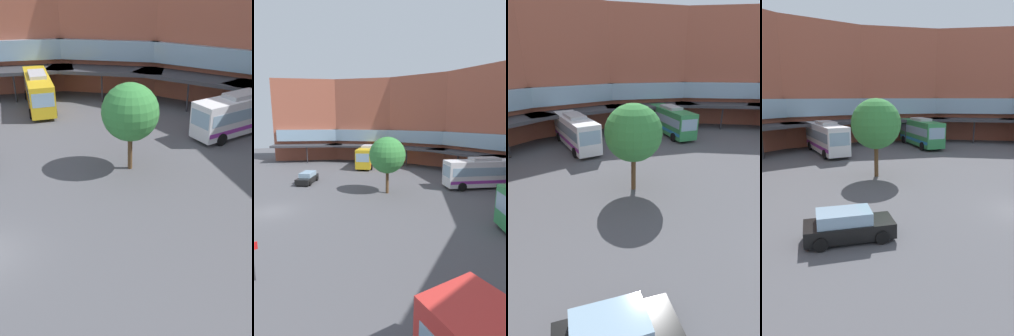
{
  "view_description": "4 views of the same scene",
  "coord_description": "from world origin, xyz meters",
  "views": [
    {
      "loc": [
        16.05,
        -6.83,
        13.7
      ],
      "look_at": [
        2.51,
        8.52,
        2.94
      ],
      "focal_mm": 39.81,
      "sensor_mm": 36.0,
      "label": 1
    },
    {
      "loc": [
        25.58,
        -0.25,
        8.82
      ],
      "look_at": [
        -1.31,
        12.13,
        3.09
      ],
      "focal_mm": 27.19,
      "sensor_mm": 36.0,
      "label": 2
    },
    {
      "loc": [
        -13.58,
        0.69,
        9.39
      ],
      "look_at": [
        -0.37,
        13.43,
        1.49
      ],
      "focal_mm": 26.19,
      "sensor_mm": 36.0,
      "label": 3
    },
    {
      "loc": [
        -18.22,
        -6.18,
        6.96
      ],
      "look_at": [
        -2.08,
        10.31,
        1.39
      ],
      "focal_mm": 32.02,
      "sensor_mm": 36.0,
      "label": 4
    }
  ],
  "objects": [
    {
      "name": "bus_3",
      "position": [
        2.0,
        25.32,
        2.01
      ],
      "size": [
        5.34,
        10.41,
        3.97
      ],
      "rotation": [
        0.0,
        0.0,
        4.43
      ],
      "color": "white",
      "rests_on": "ground"
    },
    {
      "name": "parked_car",
      "position": [
        -10.06,
        4.99,
        0.74
      ],
      "size": [
        4.71,
        3.74,
        1.53
      ],
      "rotation": [
        0.0,
        0.0,
        5.76
      ],
      "color": "black",
      "rests_on": "ground"
    },
    {
      "name": "bus_0",
      "position": [
        14.62,
        20.77,
        2.0
      ],
      "size": [
        6.68,
        10.07,
        3.95
      ],
      "rotation": [
        0.0,
        0.0,
        4.25
      ],
      "color": "#338C4C",
      "rests_on": "ground"
    },
    {
      "name": "plaza_tree",
      "position": [
        -0.96,
        12.92,
        4.62
      ],
      "size": [
        4.32,
        4.32,
        6.8
      ],
      "color": "brown",
      "rests_on": "ground"
    },
    {
      "name": "station_building",
      "position": [
        0.0,
        23.23,
        8.04
      ],
      "size": [
        75.79,
        37.25,
        16.91
      ],
      "color": "#AD5942",
      "rests_on": "ground"
    }
  ]
}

